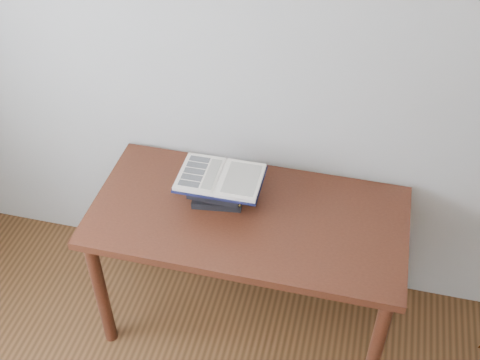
# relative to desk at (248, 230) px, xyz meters

# --- Properties ---
(desk) EXTENTS (1.37, 0.68, 0.73)m
(desk) POSITION_rel_desk_xyz_m (0.00, 0.00, 0.00)
(desk) COLOR #492012
(desk) RESTS_ON ground
(book_stack) EXTENTS (0.23, 0.19, 0.12)m
(book_stack) POSITION_rel_desk_xyz_m (-0.15, 0.06, 0.16)
(book_stack) COLOR black
(book_stack) RESTS_ON desk
(open_book) EXTENTS (0.36, 0.25, 0.03)m
(open_book) POSITION_rel_desk_xyz_m (-0.13, 0.06, 0.23)
(open_book) COLOR black
(open_book) RESTS_ON book_stack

